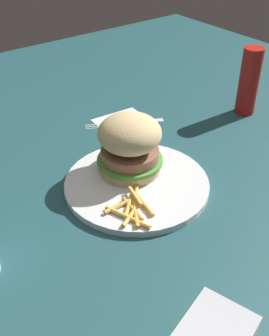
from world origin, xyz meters
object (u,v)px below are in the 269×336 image
Objects in this scene: fork at (124,122)px; ketchup_bottle at (249,81)px; napkin at (125,123)px; fries_pile at (132,208)px; sandwich at (130,144)px; plate at (134,185)px.

ketchup_bottle is at bearing 154.16° from fork.
ketchup_bottle is at bearing 154.16° from napkin.
ketchup_bottle reaches higher than napkin.
fries_pile is 0.88× the size of napkin.
sandwich is at bearing 56.67° from napkin.
fries_pile is 0.44m from ketchup_bottle.
plate is 2.59× the size of fries_pile.
ketchup_bottle reaches higher than sandwich.
fries_pile is (0.05, 0.05, 0.01)m from plate.
plate is 0.07m from fries_pile.
napkin is 0.74× the size of ketchup_bottle.
plate is at bearing 11.02° from ketchup_bottle.
fries_pile is 0.59× the size of fork.
ketchup_bottle reaches higher than fries_pile.
plate is at bearing 58.04° from napkin.
fries_pile reaches higher than fork.
sandwich is (-0.02, -0.04, 0.06)m from plate.
sandwich is 1.21× the size of fries_pile.
napkin is 0.00m from fork.
ketchup_bottle is (-0.42, -0.13, 0.06)m from fries_pile.
fork is at bearing -25.84° from ketchup_bottle.
sandwich is 0.20m from napkin.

